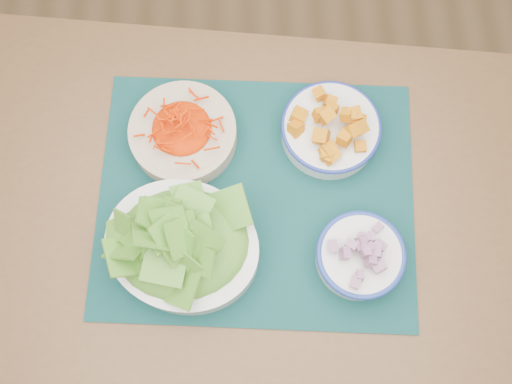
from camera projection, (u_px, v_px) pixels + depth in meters
ground at (241, 335)px, 1.71m from camera, size 4.00×4.00×0.00m
table at (249, 226)px, 1.15m from camera, size 1.21×0.89×0.75m
placemat at (256, 197)px, 1.05m from camera, size 0.62×0.52×0.00m
carrot_bowl at (183, 131)px, 1.05m from camera, size 0.24×0.24×0.08m
squash_bowl at (332, 126)px, 1.05m from camera, size 0.23×0.23×0.10m
lettuce_bowl at (181, 243)px, 0.96m from camera, size 0.33×0.31×0.13m
onion_bowl at (360, 255)px, 0.98m from camera, size 0.16×0.16×0.08m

